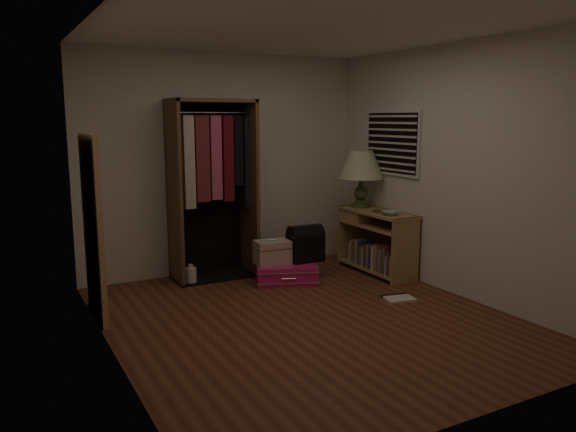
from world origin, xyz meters
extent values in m
plane|color=#5A2C19|center=(0.00, 0.00, 0.00)|extent=(4.00, 4.00, 0.00)
cube|color=silver|center=(0.00, 2.00, 1.30)|extent=(3.50, 0.02, 2.60)
cube|color=silver|center=(0.00, -2.00, 1.30)|extent=(3.50, 0.02, 2.60)
cube|color=silver|center=(1.75, 0.00, 1.30)|extent=(0.02, 4.00, 2.60)
cube|color=silver|center=(-1.75, 0.00, 1.30)|extent=(0.02, 4.00, 2.60)
cube|color=white|center=(0.00, 0.00, 2.60)|extent=(3.50, 4.00, 0.01)
cube|color=silver|center=(1.73, 1.00, 1.55)|extent=(0.03, 0.96, 0.76)
cube|color=black|center=(1.73, 1.00, 1.55)|extent=(0.03, 0.90, 0.70)
cube|color=silver|center=(1.71, 1.00, 1.24)|extent=(0.01, 0.88, 0.02)
cube|color=silver|center=(1.71, 1.00, 1.32)|extent=(0.01, 0.88, 0.02)
cube|color=silver|center=(1.71, 1.00, 1.39)|extent=(0.01, 0.88, 0.02)
cube|color=silver|center=(1.71, 1.00, 1.47)|extent=(0.01, 0.88, 0.02)
cube|color=silver|center=(1.71, 1.00, 1.55)|extent=(0.01, 0.88, 0.02)
cube|color=silver|center=(1.71, 1.00, 1.63)|extent=(0.01, 0.88, 0.02)
cube|color=silver|center=(1.71, 1.00, 1.71)|extent=(0.01, 0.88, 0.02)
cube|color=silver|center=(1.71, 1.00, 1.78)|extent=(0.01, 0.88, 0.02)
cube|color=silver|center=(1.71, 1.00, 1.86)|extent=(0.01, 0.88, 0.02)
cube|color=#A68250|center=(1.54, 0.46, 0.38)|extent=(0.40, 0.03, 0.75)
cube|color=#A68250|center=(1.54, 1.54, 0.38)|extent=(0.40, 0.03, 0.75)
cube|color=#A68250|center=(1.54, 1.00, 0.06)|extent=(0.40, 1.04, 0.03)
cube|color=#A68250|center=(1.54, 1.00, 0.57)|extent=(0.40, 1.04, 0.03)
cube|color=#A68250|center=(1.54, 1.00, 0.73)|extent=(0.42, 1.12, 0.03)
cube|color=brown|center=(1.73, 1.00, 0.38)|extent=(0.02, 1.10, 0.75)
cube|color=#A68250|center=(1.53, 1.33, 0.65)|extent=(0.36, 0.38, 0.13)
cube|color=gray|center=(1.45, 0.53, 0.19)|extent=(0.16, 0.04, 0.23)
cube|color=#4C3833|center=(1.47, 0.58, 0.21)|extent=(0.21, 0.03, 0.27)
cube|color=#B7AD99|center=(1.45, 0.61, 0.19)|extent=(0.16, 0.03, 0.23)
cube|color=brown|center=(1.46, 0.65, 0.23)|extent=(0.18, 0.03, 0.32)
cube|color=#3F4C59|center=(1.47, 0.69, 0.20)|extent=(0.20, 0.04, 0.25)
cube|color=gray|center=(1.47, 0.73, 0.21)|extent=(0.20, 0.03, 0.26)
cube|color=#59594C|center=(1.47, 0.77, 0.21)|extent=(0.20, 0.03, 0.27)
cube|color=#B2724C|center=(1.47, 0.81, 0.23)|extent=(0.20, 0.04, 0.31)
cube|color=beige|center=(1.46, 0.86, 0.22)|extent=(0.17, 0.04, 0.28)
cube|color=#332D38|center=(1.48, 0.92, 0.19)|extent=(0.21, 0.04, 0.23)
cube|color=gray|center=(1.46, 0.96, 0.22)|extent=(0.17, 0.03, 0.29)
cube|color=#4C3833|center=(1.45, 1.01, 0.21)|extent=(0.15, 0.05, 0.27)
cube|color=#B7AD99|center=(1.47, 1.06, 0.19)|extent=(0.20, 0.03, 0.24)
cube|color=brown|center=(1.47, 1.11, 0.19)|extent=(0.20, 0.04, 0.24)
cube|color=#3F4C59|center=(1.48, 1.15, 0.22)|extent=(0.21, 0.03, 0.30)
cube|color=gray|center=(1.45, 1.19, 0.22)|extent=(0.17, 0.05, 0.30)
cube|color=#59594C|center=(1.47, 1.25, 0.21)|extent=(0.21, 0.04, 0.27)
cube|color=#B2724C|center=(1.48, 1.29, 0.22)|extent=(0.21, 0.03, 0.28)
cube|color=beige|center=(1.46, 1.33, 0.20)|extent=(0.18, 0.03, 0.25)
cube|color=brown|center=(-0.70, 1.74, 1.02)|extent=(0.04, 0.50, 2.05)
cube|color=brown|center=(0.20, 1.74, 1.02)|extent=(0.04, 0.50, 2.05)
cube|color=brown|center=(-0.25, 1.74, 2.03)|extent=(0.95, 0.50, 0.04)
cube|color=black|center=(-0.25, 1.98, 1.02)|extent=(0.95, 0.02, 2.05)
cube|color=black|center=(-0.25, 1.74, 0.01)|extent=(0.95, 0.50, 0.02)
cylinder|color=white|center=(-0.25, 1.74, 1.90)|extent=(0.87, 0.02, 0.02)
cube|color=beige|center=(-0.55, 1.72, 1.36)|extent=(0.12, 0.15, 1.03)
cube|color=maroon|center=(-0.39, 1.72, 1.39)|extent=(0.16, 0.13, 0.96)
cube|color=#BF4C72|center=(-0.23, 1.72, 1.40)|extent=(0.12, 0.13, 0.95)
cube|color=#590F19|center=(-0.08, 1.72, 1.38)|extent=(0.12, 0.16, 0.97)
cube|color=black|center=(0.05, 1.72, 1.47)|extent=(0.11, 0.12, 0.80)
cube|color=black|center=(0.18, 1.72, 1.34)|extent=(0.11, 0.13, 1.06)
cube|color=tan|center=(-1.71, 1.00, 0.85)|extent=(0.05, 0.80, 1.70)
cube|color=white|center=(-1.68, 1.00, 0.85)|extent=(0.01, 0.68, 1.58)
cube|color=#CC186A|center=(0.39, 1.15, 0.11)|extent=(0.81, 0.70, 0.21)
cube|color=white|center=(0.39, 1.15, 0.05)|extent=(0.84, 0.73, 0.01)
cube|color=white|center=(0.39, 1.15, 0.16)|extent=(0.84, 0.73, 0.01)
cylinder|color=white|center=(0.29, 0.92, 0.11)|extent=(0.15, 0.08, 0.02)
cube|color=tan|center=(0.25, 1.23, 0.35)|extent=(0.41, 0.31, 0.26)
cube|color=brown|center=(0.25, 1.23, 0.40)|extent=(0.42, 0.32, 0.01)
cylinder|color=white|center=(0.25, 1.23, 0.49)|extent=(0.11, 0.03, 0.02)
cube|color=black|center=(0.64, 1.16, 0.36)|extent=(0.40, 0.27, 0.30)
cylinder|color=black|center=(0.64, 1.16, 0.51)|extent=(0.40, 0.27, 0.25)
cylinder|color=#3A4B24|center=(1.54, 1.35, 0.77)|extent=(0.31, 0.31, 0.04)
cylinder|color=#3A4B24|center=(1.54, 1.35, 0.81)|extent=(0.18, 0.18, 0.05)
sphere|color=#3A4B24|center=(1.54, 1.35, 0.92)|extent=(0.22, 0.22, 0.17)
cylinder|color=#3A4B24|center=(1.54, 1.35, 1.06)|extent=(0.08, 0.08, 0.10)
cone|color=#E0EAC3|center=(1.54, 1.35, 1.28)|extent=(0.71, 0.71, 0.34)
cone|color=beige|center=(1.54, 1.35, 1.28)|extent=(0.64, 0.64, 0.32)
cylinder|color=#AA8E41|center=(1.54, 0.91, 0.76)|extent=(0.31, 0.31, 0.01)
imported|color=#9BBAA1|center=(1.49, 0.69, 0.77)|extent=(0.24, 0.24, 0.05)
cylinder|color=silver|center=(-0.59, 1.60, 0.09)|extent=(0.13, 0.13, 0.18)
cylinder|color=silver|center=(-0.59, 1.60, 0.20)|extent=(0.05, 0.05, 0.04)
cube|color=#ECE0C6|center=(1.10, 0.04, 0.01)|extent=(0.34, 0.29, 0.02)
cube|color=black|center=(1.12, 0.14, 0.01)|extent=(0.30, 0.10, 0.03)
camera|label=1|loc=(-2.54, -4.27, 1.84)|focal=35.00mm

